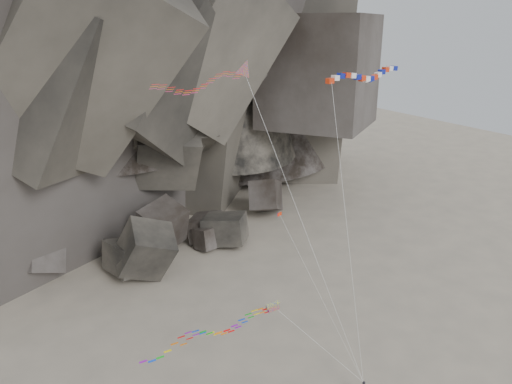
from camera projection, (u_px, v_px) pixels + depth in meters
ground at (284, 378)px, 56.55m from camera, size 260.00×260.00×0.00m
boulder_field at (154, 245)px, 81.80m from camera, size 72.61×19.15×10.76m
delta_kite at (196, 83)px, 44.63m from camera, size 16.92×12.55×33.19m
banner_kite at (365, 77)px, 52.72m from camera, size 12.50×10.09×31.53m
parafoil_kite at (206, 333)px, 47.36m from camera, size 22.12×7.38×9.64m
pennant_kite at (296, 248)px, 51.40m from camera, size 5.31×8.74×18.02m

